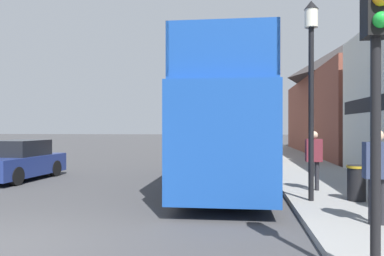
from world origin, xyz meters
The scene contains 12 objects.
ground_plane centered at (0.00, 21.00, 0.00)m, with size 144.00×144.00×0.00m, color #3D3D3F.
sidewalk centered at (7.08, 18.00, 0.07)m, with size 3.44×108.00×0.14m.
brick_terrace_rear centered at (11.81, 21.73, 4.01)m, with size 6.00×17.91×8.01m.
tour_bus centered at (3.70, 7.06, 1.94)m, with size 2.56×9.85×4.32m.
parked_car_ahead_of_bus centered at (4.23, 14.88, 0.70)m, with size 1.93×4.22×1.49m.
parked_car_far_side centered at (-4.13, 7.39, 0.69)m, with size 2.05×4.02×1.48m.
pedestrian_second centered at (6.67, 1.72, 1.22)m, with size 0.47×0.26×1.79m.
pedestrian_third centered at (6.26, 5.52, 1.18)m, with size 0.45×0.25×1.72m.
traffic_signal centered at (5.73, -0.94, 2.90)m, with size 0.28×0.42×3.77m.
lamp_post_nearest centered at (5.88, 3.93, 3.56)m, with size 0.35×0.35×4.99m.
lamp_post_second centered at (5.88, 13.61, 3.39)m, with size 0.35×0.35×4.72m.
litter_bin centered at (7.01, 4.07, 0.61)m, with size 0.48×0.48×0.89m.
Camera 1 is at (4.07, -5.69, 1.98)m, focal length 35.00 mm.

